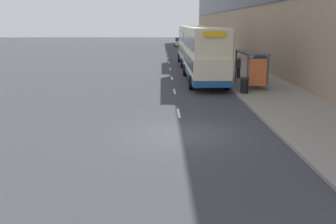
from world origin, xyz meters
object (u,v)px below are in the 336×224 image
at_px(car_0, 179,42).
at_px(litter_bin, 245,85).
at_px(bus_shelter, 255,63).
at_px(pedestrian_at_shelter, 260,71).
at_px(double_decker_bus_near, 204,54).
at_px(pedestrian_1, 239,67).
at_px(double_decker_bus_ahead, 192,44).

relative_size(car_0, litter_bin, 3.99).
bearing_deg(bus_shelter, pedestrian_at_shelter, 63.07).
xyz_separation_m(double_decker_bus_near, litter_bin, (2.08, -5.61, -1.62)).
relative_size(double_decker_bus_near, litter_bin, 10.70).
distance_m(pedestrian_1, litter_bin, 6.85).
xyz_separation_m(double_decker_bus_ahead, car_0, (0.16, 34.03, -1.41)).
bearing_deg(double_decker_bus_near, bus_shelter, -43.34).
bearing_deg(litter_bin, pedestrian_at_shelter, 63.58).
bearing_deg(double_decker_bus_ahead, bus_shelter, -78.55).
height_order(bus_shelter, double_decker_bus_ahead, double_decker_bus_ahead).
relative_size(bus_shelter, pedestrian_1, 2.30).
distance_m(double_decker_bus_near, pedestrian_at_shelter, 4.56).
bearing_deg(litter_bin, car_0, 91.99).
bearing_deg(bus_shelter, car_0, 93.49).
bearing_deg(double_decker_bus_near, litter_bin, -69.70).
bearing_deg(bus_shelter, litter_bin, -116.08).
distance_m(car_0, pedestrian_at_shelter, 48.31).
height_order(double_decker_bus_near, pedestrian_1, double_decker_bus_near).
bearing_deg(litter_bin, pedestrian_1, 81.85).
bearing_deg(pedestrian_1, double_decker_bus_ahead, 104.34).
height_order(car_0, litter_bin, car_0).
relative_size(double_decker_bus_near, double_decker_bus_ahead, 1.09).
bearing_deg(pedestrian_1, car_0, 93.50).
bearing_deg(double_decker_bus_near, pedestrian_1, 20.80).
bearing_deg(pedestrian_at_shelter, double_decker_bus_ahead, 106.03).
distance_m(double_decker_bus_near, pedestrian_1, 3.47).
height_order(pedestrian_at_shelter, litter_bin, pedestrian_at_shelter).
bearing_deg(pedestrian_1, bus_shelter, -86.60).
xyz_separation_m(bus_shelter, car_0, (-3.04, 49.83, -1.00)).
distance_m(double_decker_bus_near, litter_bin, 6.19).
xyz_separation_m(car_0, pedestrian_at_shelter, (3.89, -48.15, 0.19)).
bearing_deg(bus_shelter, pedestrian_1, 93.40).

